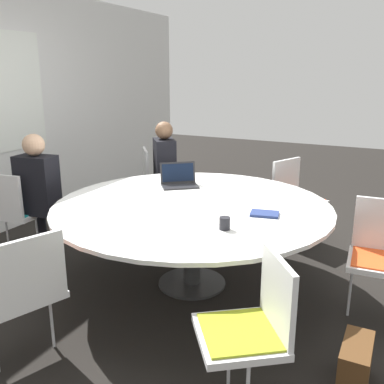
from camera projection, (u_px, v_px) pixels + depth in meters
name	position (u px, v px, depth m)	size (l,w,h in m)	color
ground_plane	(192.00, 284.00, 3.69)	(16.00, 16.00, 0.00)	black
conference_table	(192.00, 212.00, 3.51)	(2.26, 2.26, 0.72)	#333333
chair_0	(156.00, 177.00, 5.18)	(0.61, 0.60, 0.88)	silver
chair_1	(14.00, 207.00, 4.02)	(0.48, 0.50, 0.88)	silver
chair_2	(23.00, 287.00, 2.53)	(0.55, 0.54, 0.88)	silver
chair_3	(252.00, 322.00, 2.18)	(0.60, 0.60, 0.88)	silver
chair_4	(382.00, 250.00, 3.06)	(0.45, 0.47, 0.88)	silver
chair_5	(295.00, 194.00, 4.48)	(0.57, 0.56, 0.88)	silver
person_0	(166.00, 166.00, 4.92)	(0.42, 0.40, 1.23)	black
person_1	(39.00, 188.00, 3.97)	(0.30, 0.39, 1.23)	black
laptop	(179.00, 180.00, 4.04)	(0.39, 0.41, 0.21)	#232326
spiral_notebook	(265.00, 214.00, 3.21)	(0.19, 0.24, 0.02)	navy
coffee_cup	(225.00, 223.00, 2.91)	(0.08, 0.08, 0.09)	black
handbag	(355.00, 365.00, 2.45)	(0.36, 0.16, 0.28)	#513319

